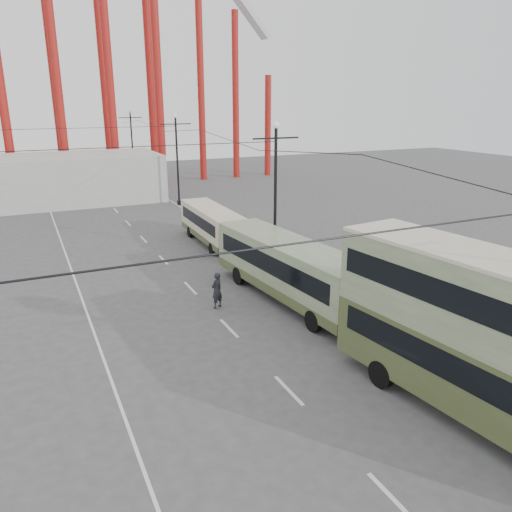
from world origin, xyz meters
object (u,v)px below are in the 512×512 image
single_decker_green (289,267)px  single_decker_cream (212,224)px  double_decker_bus (482,331)px  pedestrian (217,290)px

single_decker_green → single_decker_cream: bearing=84.1°
double_decker_bus → single_decker_green: 12.26m
single_decker_green → pedestrian: single_decker_green is taller
double_decker_bus → single_decker_green: bearing=85.5°
single_decker_green → single_decker_cream: single_decker_green is taller
single_decker_green → pedestrian: 4.12m
double_decker_bus → pedestrian: bearing=102.4°
single_decker_cream → pedestrian: (-4.14, -11.86, -0.58)m
single_decker_cream → pedestrian: 12.57m
double_decker_bus → pedestrian: double_decker_bus is taller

